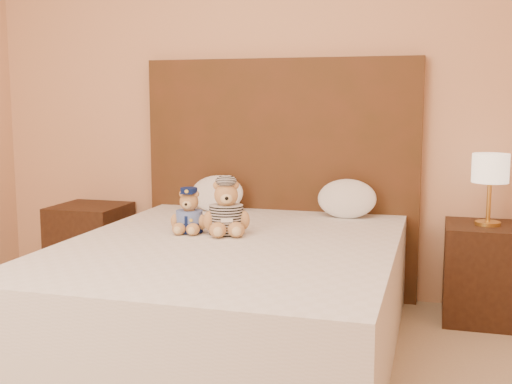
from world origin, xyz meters
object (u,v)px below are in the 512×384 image
at_px(nightstand_right, 485,273).
at_px(teddy_prisoner, 226,207).
at_px(nightstand_left, 91,246).
at_px(bed, 231,296).
at_px(pillow_left, 217,192).
at_px(pillow_right, 347,197).
at_px(lamp, 490,172).
at_px(teddy_police, 189,211).

height_order(nightstand_right, teddy_prisoner, teddy_prisoner).
height_order(nightstand_left, nightstand_right, same).
height_order(bed, pillow_left, pillow_left).
height_order(nightstand_left, pillow_right, pillow_right).
bearing_deg(nightstand_left, bed, -32.62).
bearing_deg(teddy_prisoner, nightstand_right, 5.04).
relative_size(nightstand_right, pillow_left, 1.60).
relative_size(bed, teddy_prisoner, 7.00).
xyz_separation_m(teddy_prisoner, pillow_left, (-0.28, 0.67, -0.02)).
distance_m(bed, lamp, 1.59).
bearing_deg(pillow_left, nightstand_right, -1.07).
height_order(nightstand_right, pillow_left, pillow_left).
bearing_deg(nightstand_right, pillow_right, 177.83).
relative_size(bed, teddy_police, 8.49).
height_order(pillow_left, pillow_right, pillow_right).
height_order(bed, teddy_prisoner, teddy_prisoner).
distance_m(lamp, pillow_right, 0.81).
bearing_deg(nightstand_left, lamp, 0.00).
xyz_separation_m(nightstand_left, teddy_prisoner, (1.17, -0.64, 0.42)).
bearing_deg(teddy_police, bed, -34.59).
bearing_deg(pillow_right, nightstand_left, -178.99).
bearing_deg(bed, nightstand_left, 147.38).
height_order(teddy_police, pillow_left, pillow_left).
relative_size(teddy_police, teddy_prisoner, 0.82).
distance_m(nightstand_left, nightstand_right, 2.50).
relative_size(nightstand_left, nightstand_right, 1.00).
height_order(teddy_police, pillow_right, pillow_right).
bearing_deg(lamp, teddy_prisoner, -154.40).
relative_size(nightstand_right, teddy_prisoner, 1.93).
bearing_deg(pillow_right, pillow_left, 180.00).
xyz_separation_m(nightstand_left, nightstand_right, (2.50, 0.00, 0.00)).
height_order(nightstand_right, pillow_right, pillow_right).
bearing_deg(nightstand_right, bed, -147.38).
height_order(nightstand_left, pillow_left, pillow_left).
relative_size(lamp, teddy_prisoner, 1.40).
distance_m(bed, pillow_right, 1.03).
xyz_separation_m(bed, nightstand_left, (-1.25, 0.80, -0.00)).
xyz_separation_m(teddy_prisoner, pillow_right, (0.53, 0.67, -0.02)).
height_order(lamp, teddy_prisoner, lamp).
distance_m(nightstand_left, pillow_left, 0.97).
xyz_separation_m(bed, teddy_prisoner, (-0.08, 0.16, 0.42)).
distance_m(pillow_left, pillow_right, 0.82).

